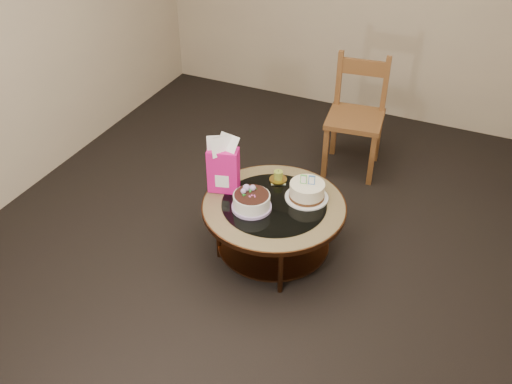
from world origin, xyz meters
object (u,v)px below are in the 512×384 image
at_px(coffee_table, 274,213).
at_px(cream_cake, 307,191).
at_px(gift_bag, 223,164).
at_px(decorated_cake, 251,202).
at_px(dining_chair, 356,115).

xyz_separation_m(coffee_table, cream_cake, (0.19, 0.15, 0.14)).
height_order(cream_cake, gift_bag, gift_bag).
height_order(coffee_table, gift_bag, gift_bag).
height_order(coffee_table, cream_cake, cream_cake).
relative_size(coffee_table, cream_cake, 3.32).
relative_size(decorated_cake, cream_cake, 0.91).
relative_size(decorated_cake, dining_chair, 0.27).
bearing_deg(cream_cake, gift_bag, 179.36).
xyz_separation_m(cream_cake, dining_chair, (-0.00, 1.24, -0.00)).
bearing_deg(cream_cake, dining_chair, 75.61).
bearing_deg(dining_chair, decorated_cake, -108.62).
relative_size(coffee_table, decorated_cake, 3.66).
height_order(gift_bag, dining_chair, dining_chair).
relative_size(decorated_cake, gift_bag, 0.64).
height_order(coffee_table, dining_chair, dining_chair).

